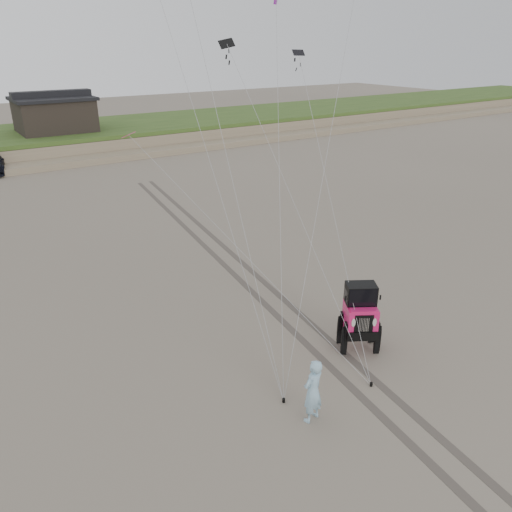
% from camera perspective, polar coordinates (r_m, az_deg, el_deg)
% --- Properties ---
extents(ground, '(160.00, 160.00, 0.00)m').
position_cam_1_polar(ground, '(15.12, 6.81, -12.81)').
color(ground, '#6B6054').
rests_on(ground, ground).
extents(dune_ridge, '(160.00, 14.25, 1.73)m').
position_cam_1_polar(dune_ridge, '(47.97, -24.10, 11.69)').
color(dune_ridge, '#7A6B54').
rests_on(dune_ridge, ground).
extents(cabin, '(6.40, 5.40, 3.35)m').
position_cam_1_polar(cabin, '(47.53, -22.05, 14.90)').
color(cabin, black).
rests_on(cabin, dune_ridge).
extents(jeep, '(4.14, 5.03, 1.74)m').
position_cam_1_polar(jeep, '(15.79, 11.73, -7.69)').
color(jeep, '#DC1C63').
rests_on(jeep, ground).
extents(man, '(0.72, 0.56, 1.77)m').
position_cam_1_polar(man, '(12.92, 6.50, -15.07)').
color(man, '#81B4C7').
rests_on(man, ground).
extents(stake_main, '(0.08, 0.08, 0.12)m').
position_cam_1_polar(stake_main, '(13.88, 3.18, -16.15)').
color(stake_main, black).
rests_on(stake_main, ground).
extents(stake_aux, '(0.08, 0.08, 0.12)m').
position_cam_1_polar(stake_aux, '(14.75, 13.04, -14.10)').
color(stake_aux, black).
rests_on(stake_aux, ground).
extents(tire_tracks, '(5.22, 29.74, 0.01)m').
position_cam_1_polar(tire_tracks, '(21.79, -2.78, -0.73)').
color(tire_tracks, '#4C443D').
rests_on(tire_tracks, ground).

